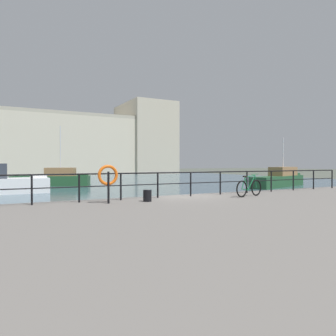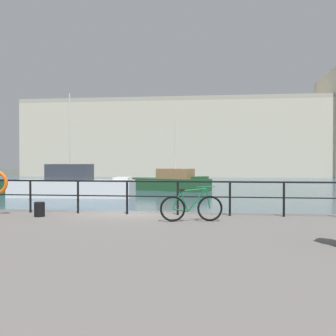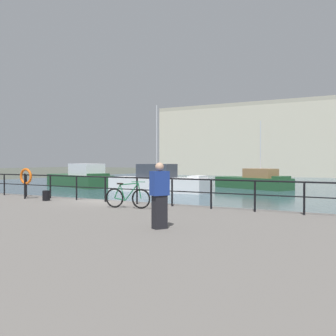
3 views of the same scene
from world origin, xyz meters
name	(u,v)px [view 3 (image 3 of 3)]	position (x,y,z in m)	size (l,w,h in m)	color
ground_plane	(112,224)	(0.00, 0.00, 0.00)	(240.00, 240.00, 0.00)	#4C5147
water_basin	(286,186)	(0.00, 30.20, 0.01)	(80.00, 60.00, 0.01)	#385160
moored_cabin_cruiser	(159,182)	(-8.08, 16.95, 0.91)	(9.34, 2.99, 7.84)	white
moored_small_launch	(81,178)	(-19.07, 18.67, 0.93)	(10.34, 6.19, 2.49)	#23512D
moored_green_narrowboat	(254,181)	(-1.80, 24.99, 0.77)	(8.56, 5.31, 6.72)	#23512D
quay_railing	(105,184)	(0.22, -0.75, 1.81)	(19.51, 0.07, 1.08)	black
parked_bicycle	(128,198)	(2.37, -2.11, 1.46)	(1.74, 0.43, 0.98)	black
mooring_bollard	(46,196)	(-2.29, -1.67, 1.29)	(0.32, 0.32, 0.44)	black
life_ring_stand	(26,177)	(-3.78, -1.51, 2.05)	(0.75, 0.16, 1.40)	black
standing_person	(160,195)	(5.69, -5.29, 1.94)	(0.46, 0.52, 1.69)	black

